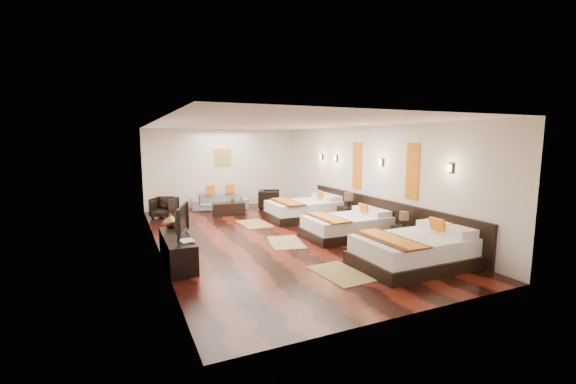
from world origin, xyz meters
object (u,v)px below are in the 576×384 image
coffee_table (229,209)px  armchair_right (269,199)px  bed_far (306,209)px  figurine (171,221)px  table_plant (233,199)px  nightstand_a (403,233)px  tv_console (177,250)px  sofa (221,201)px  book (181,242)px  armchair_left (164,207)px  nightstand_b (348,214)px  tv (178,220)px  bed_mid (348,226)px  bed_near (416,250)px

coffee_table → armchair_right: bearing=15.6°
bed_far → coffee_table: (-1.97, 1.64, -0.10)m
figurine → table_plant: bearing=55.2°
nightstand_a → coffee_table: size_ratio=0.79×
tv_console → figurine: 0.92m
nightstand_a → sofa: nightstand_a is taller
book → coffee_table: (2.23, 4.77, -0.36)m
book → armchair_left: (0.28, 5.20, -0.24)m
bed_far → sofa: bearing=126.2°
bed_far → armchair_right: size_ratio=3.10×
book → nightstand_b: bearing=21.1°
armchair_right → table_plant: (-1.47, -0.52, 0.19)m
nightstand_b → table_plant: 3.80m
sofa → armchair_right: (1.59, -0.60, 0.06)m
tv → bed_mid: bearing=-68.5°
armchair_left → coffee_table: size_ratio=0.71×
nightstand_a → book: bearing=176.0°
bed_far → tv: 4.88m
bed_far → tv_console: 4.96m
bed_near → armchair_right: size_ratio=3.18×
nightstand_a → table_plant: 5.67m
table_plant → figurine: bearing=-124.8°
tv → figurine: tv is taller
tv_console → tv: bearing=68.6°
nightstand_b → tv: 5.09m
tv_console → armchair_left: 4.71m
book → table_plant: bearing=63.4°
nightstand_a → armchair_left: bearing=130.1°
figurine → nightstand_a: bearing=-18.5°
nightstand_a → coffee_table: nightstand_a is taller
bed_mid → bed_near: bearing=-89.9°
nightstand_a → tv: 5.02m
nightstand_a → nightstand_b: 2.26m
bed_mid → book: size_ratio=6.87×
book → armchair_left: size_ratio=0.44×
tv_console → armchair_right: armchair_right is taller
nightstand_a → armchair_left: size_ratio=1.12×
bed_far → bed_near: bearing=-90.0°
tv → coffee_table: (2.18, 4.14, -0.64)m
tv_console → armchair_right: bearing=50.9°
tv_console → armchair_right: size_ratio=2.44×
armchair_left → coffee_table: (1.96, -0.43, -0.12)m
bed_near → bed_mid: 2.36m
bed_mid → tv_console: bed_mid is taller
bed_mid → armchair_right: size_ratio=2.90×
nightstand_a → nightstand_b: bearing=90.0°
coffee_table → tv_console: bearing=-117.6°
bed_near → tv_console: size_ratio=1.30×
nightstand_b → book: bearing=-158.9°
sofa → book: bearing=-98.7°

